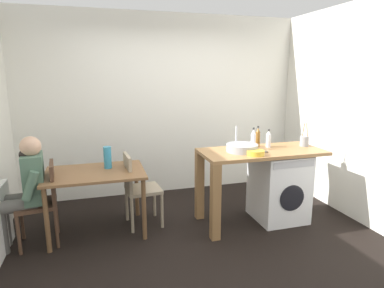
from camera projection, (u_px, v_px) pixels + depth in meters
The scene contains 18 objects.
ground_plane at pixel (197, 242), 3.62m from camera, with size 5.46×5.46×0.00m, color black.
wall_back at pixel (163, 106), 4.97m from camera, with size 4.60×0.10×2.70m, color silver.
wall_counter_side at pixel (368, 114), 3.92m from camera, with size 0.10×3.80×2.70m, color silver.
dining_table at pixel (95, 180), 3.72m from camera, with size 1.10×0.76×0.74m.
chair_person_seat at pixel (44, 199), 3.52m from camera, with size 0.44×0.44×0.90m.
chair_opposite at pixel (137, 186), 3.93m from camera, with size 0.43×0.43×0.90m.
seated_person at pixel (26, 186), 3.42m from camera, with size 0.52×0.53×1.20m.
kitchen_counter at pixel (245, 164), 3.93m from camera, with size 1.50×0.68×0.92m.
washing_machine at pixel (279, 186), 4.13m from camera, with size 0.60×0.61×0.86m.
sink_basin at pixel (242, 148), 3.87m from camera, with size 0.38×0.38×0.09m, color #9EA0A5.
tap at pixel (236, 137), 4.02m from camera, with size 0.02×0.02×0.28m, color #B2B2B7.
bottle_tall_green at pixel (253, 140), 3.96m from camera, with size 0.06×0.06×0.27m.
bottle_squat_brown at pixel (258, 138), 4.11m from camera, with size 0.06×0.06×0.27m.
bottle_clear_small at pixel (268, 139), 4.08m from camera, with size 0.06×0.06×0.23m.
mixing_bowl at pixel (255, 152), 3.71m from camera, with size 0.20×0.20×0.06m.
utensil_crock at pixel (304, 141), 4.16m from camera, with size 0.11×0.11×0.30m.
vase at pixel (108, 157), 3.81m from camera, with size 0.09×0.09×0.26m, color teal.
scissors at pixel (262, 152), 3.85m from camera, with size 0.15×0.06×0.01m.
Camera 1 is at (-0.99, -3.15, 1.83)m, focal length 30.47 mm.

